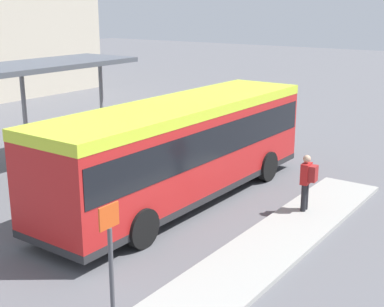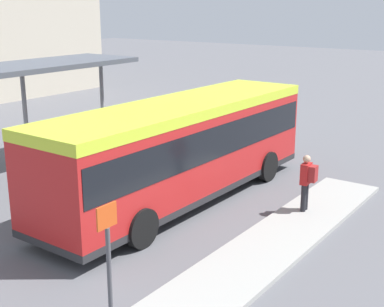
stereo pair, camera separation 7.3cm
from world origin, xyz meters
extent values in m
plane|color=#5B5B60|center=(0.00, 0.00, 0.00)|extent=(120.00, 120.00, 0.00)
cube|color=#9E9E99|center=(-0.85, -3.83, 0.06)|extent=(10.56, 1.80, 0.12)
cube|color=red|center=(0.00, 0.00, 1.72)|extent=(10.55, 2.65, 2.74)
cube|color=#C6DB33|center=(0.00, 0.00, 2.94)|extent=(10.57, 2.67, 0.30)
cube|color=black|center=(0.00, 0.00, 2.05)|extent=(10.34, 2.67, 0.96)
cube|color=black|center=(5.24, -0.06, 2.05)|extent=(0.11, 2.32, 1.05)
cube|color=#28282B|center=(0.00, 0.00, 0.45)|extent=(10.56, 2.66, 0.20)
cylinder|color=black|center=(3.28, 1.17, 0.52)|extent=(1.04, 0.29, 1.04)
cylinder|color=black|center=(3.25, -1.25, 0.52)|extent=(1.04, 0.29, 1.04)
cylinder|color=black|center=(-3.25, 1.25, 0.52)|extent=(1.04, 0.29, 1.04)
cylinder|color=black|center=(-3.28, -1.17, 0.52)|extent=(1.04, 0.29, 1.04)
cylinder|color=#232328|center=(1.04, -3.57, 0.53)|extent=(0.15, 0.15, 0.81)
cylinder|color=#232328|center=(1.23, -3.56, 0.53)|extent=(0.15, 0.15, 0.81)
cube|color=#B21E1E|center=(1.14, -3.56, 1.23)|extent=(0.42, 0.25, 0.61)
cube|color=maroon|center=(1.15, -3.77, 1.26)|extent=(0.32, 0.22, 0.46)
sphere|color=tan|center=(1.14, -3.56, 1.67)|extent=(0.22, 0.22, 0.22)
torus|color=black|center=(8.67, 3.85, 0.37)|extent=(0.07, 0.74, 0.74)
torus|color=black|center=(8.64, 4.86, 0.37)|extent=(0.07, 0.74, 0.74)
cylinder|color=#287F3D|center=(8.66, 4.36, 0.61)|extent=(0.06, 0.79, 0.04)
cylinder|color=#287F3D|center=(8.65, 4.54, 0.55)|extent=(0.04, 0.04, 0.37)
cube|color=black|center=(8.65, 4.54, 0.73)|extent=(0.08, 0.18, 0.04)
cylinder|color=#287F3D|center=(8.67, 3.95, 0.70)|extent=(0.48, 0.05, 0.03)
torus|color=black|center=(8.56, 5.60, 0.34)|extent=(0.12, 0.69, 0.68)
torus|color=black|center=(8.46, 4.68, 0.34)|extent=(0.12, 0.69, 0.68)
cylinder|color=red|center=(8.51, 5.14, 0.56)|extent=(0.11, 0.72, 0.04)
cylinder|color=red|center=(8.49, 4.98, 0.50)|extent=(0.04, 0.04, 0.33)
cube|color=black|center=(8.49, 4.98, 0.67)|extent=(0.09, 0.19, 0.04)
cylinder|color=red|center=(8.55, 5.51, 0.64)|extent=(0.48, 0.08, 0.03)
cube|color=#4C515B|center=(-0.82, 6.33, 3.78)|extent=(9.02, 2.90, 0.18)
cylinder|color=gray|center=(3.01, 6.33, 1.85)|extent=(0.16, 0.16, 3.69)
cylinder|color=gray|center=(-0.82, 6.33, 1.85)|extent=(0.16, 0.16, 3.69)
cylinder|color=slate|center=(-0.29, 3.89, 0.29)|extent=(0.66, 0.66, 0.59)
sphere|color=#337F38|center=(-0.29, 3.89, 0.88)|extent=(0.76, 0.76, 0.76)
cylinder|color=slate|center=(2.25, 3.71, 0.26)|extent=(0.88, 0.88, 0.53)
sphere|color=#235B28|center=(2.25, 3.71, 0.91)|extent=(1.01, 1.01, 1.01)
cylinder|color=#4C4C51|center=(-6.85, -3.58, 1.20)|extent=(0.08, 0.08, 2.40)
cube|color=#D84C19|center=(-6.85, -3.58, 2.60)|extent=(0.44, 0.03, 0.40)
camera|label=1|loc=(-12.60, -9.29, 5.89)|focal=50.00mm
camera|label=2|loc=(-12.56, -9.35, 5.89)|focal=50.00mm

